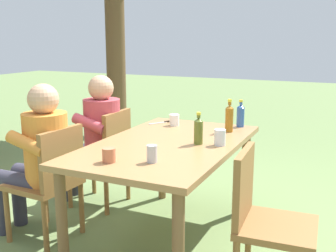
{
  "coord_description": "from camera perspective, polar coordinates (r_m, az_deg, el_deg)",
  "views": [
    {
      "loc": [
        -2.6,
        -1.2,
        1.5
      ],
      "look_at": [
        0.0,
        0.0,
        0.88
      ],
      "focal_mm": 43.95,
      "sensor_mm": 36.0,
      "label": 1
    }
  ],
  "objects": [
    {
      "name": "dining_table",
      "position": [
        2.98,
        0.0,
        -3.96
      ],
      "size": [
        1.6,
        0.95,
        0.76
      ],
      "color": "#A37547",
      "rests_on": "ground_plane"
    },
    {
      "name": "bottle_amber",
      "position": [
        3.3,
        8.5,
        1.13
      ],
      "size": [
        0.06,
        0.06,
        0.26
      ],
      "color": "#996019",
      "rests_on": "dining_table"
    },
    {
      "name": "cup_glass",
      "position": [
        2.89,
        7.21,
        -1.58
      ],
      "size": [
        0.08,
        0.08,
        0.11
      ],
      "primitive_type": "cylinder",
      "color": "silver",
      "rests_on": "dining_table"
    },
    {
      "name": "bottle_olive",
      "position": [
        2.9,
        4.24,
        -0.61
      ],
      "size": [
        0.06,
        0.06,
        0.23
      ],
      "color": "#566623",
      "rests_on": "dining_table"
    },
    {
      "name": "person_in_white_shirt",
      "position": [
        3.17,
        -17.53,
        -3.74
      ],
      "size": [
        0.47,
        0.62,
        1.18
      ],
      "color": "orange",
      "rests_on": "ground_plane"
    },
    {
      "name": "table_knife",
      "position": [
        3.63,
        -0.74,
        0.52
      ],
      "size": [
        0.21,
        0.15,
        0.01
      ],
      "color": "silver",
      "rests_on": "dining_table"
    },
    {
      "name": "cup_steel",
      "position": [
        2.48,
        -2.24,
        -3.88
      ],
      "size": [
        0.06,
        0.06,
        0.11
      ],
      "primitive_type": "cylinder",
      "color": "#B2B7BC",
      "rests_on": "dining_table"
    },
    {
      "name": "chair_far_right",
      "position": [
        3.7,
        -8.57,
        -3.72
      ],
      "size": [
        0.45,
        0.45,
        0.87
      ],
      "color": "olive",
      "rests_on": "ground_plane"
    },
    {
      "name": "cup_white",
      "position": [
        3.51,
        0.89,
        0.84
      ],
      "size": [
        0.08,
        0.08,
        0.1
      ],
      "primitive_type": "cylinder",
      "color": "white",
      "rests_on": "dining_table"
    },
    {
      "name": "ground_plane",
      "position": [
        3.23,
        0.0,
        -15.38
      ],
      "size": [
        24.0,
        24.0,
        0.0
      ],
      "primitive_type": "plane",
      "color": "#6B844C"
    },
    {
      "name": "person_in_plaid_shirt",
      "position": [
        3.72,
        -10.08,
        -1.04
      ],
      "size": [
        0.47,
        0.62,
        1.18
      ],
      "color": "#B7424C",
      "rests_on": "ground_plane"
    },
    {
      "name": "chair_near_left",
      "position": [
        2.49,
        13.05,
        -12.03
      ],
      "size": [
        0.47,
        0.47,
        0.87
      ],
      "color": "olive",
      "rests_on": "ground_plane"
    },
    {
      "name": "chair_far_left",
      "position": [
        3.15,
        -15.91,
        -6.95
      ],
      "size": [
        0.47,
        0.47,
        0.87
      ],
      "color": "olive",
      "rests_on": "ground_plane"
    },
    {
      "name": "bottle_blue",
      "position": [
        3.5,
        10.02,
        1.49
      ],
      "size": [
        0.06,
        0.06,
        0.23
      ],
      "color": "#2D56A3",
      "rests_on": "dining_table"
    },
    {
      "name": "cup_terracotta",
      "position": [
        2.51,
        -8.19,
        -4.02
      ],
      "size": [
        0.08,
        0.08,
        0.09
      ],
      "primitive_type": "cylinder",
      "color": "#BC6B47",
      "rests_on": "dining_table"
    }
  ]
}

